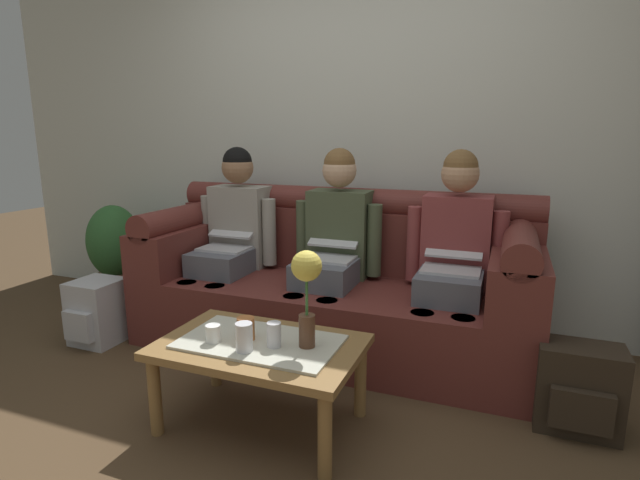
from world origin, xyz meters
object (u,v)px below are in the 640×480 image
object	(u,v)px
person_middle	(334,242)
cup_far_center	(274,335)
person_left	(232,233)
cup_near_right	(244,337)
person_right	(454,252)
flower_vase	(307,282)
cup_near_left	(246,329)
coffee_table	(260,353)
backpack_right	(579,389)
couch	(334,287)
cup_far_left	(213,333)
potted_plant	(115,250)
backpack_left	(97,312)

from	to	relation	value
person_middle	cup_far_center	xyz separation A→B (m)	(0.09, -1.00, -0.20)
person_left	cup_near_right	distance (m)	1.31
person_right	flower_vase	size ratio (longest dim) A/B	2.89
person_left	cup_near_left	size ratio (longest dim) A/B	12.10
person_middle	flower_vase	world-z (taller)	person_middle
coffee_table	backpack_right	world-z (taller)	coffee_table
couch	cup_far_left	world-z (taller)	couch
person_middle	backpack_right	bearing A→B (deg)	-20.34
cup_near_right	cup_far_left	xyz separation A→B (m)	(-0.17, 0.03, -0.02)
cup_far_left	person_left	bearing A→B (deg)	116.82
flower_vase	cup_far_center	bearing A→B (deg)	-157.86
cup_near_left	potted_plant	distance (m)	2.04
cup_near_right	potted_plant	size ratio (longest dim) A/B	0.16
coffee_table	cup_far_left	xyz separation A→B (m)	(-0.18, -0.09, 0.10)
person_left	flower_vase	distance (m)	1.33
person_left	backpack_right	xyz separation A→B (m)	(2.05, -0.49, -0.46)
cup_near_right	backpack_right	distance (m)	1.49
potted_plant	cup_far_center	bearing A→B (deg)	-29.51
couch	cup_far_center	size ratio (longest dim) A/B	22.06
cup_near_right	cup_far_center	xyz separation A→B (m)	(0.10, 0.08, -0.01)
person_left	backpack_right	size ratio (longest dim) A/B	3.08
person_right	potted_plant	bearing A→B (deg)	178.32
cup_near_right	cup_far_center	world-z (taller)	cup_near_right
cup_far_center	couch	bearing A→B (deg)	94.98
flower_vase	cup_near_left	size ratio (longest dim) A/B	4.19
cup_far_left	potted_plant	distance (m)	1.98
cup_far_center	coffee_table	bearing A→B (deg)	159.70
cup_near_left	cup_near_right	size ratio (longest dim) A/B	0.82
flower_vase	cup_near_right	distance (m)	0.35
person_right	cup_far_left	distance (m)	1.40
cup_far_center	cup_near_left	bearing A→B (deg)	171.41
coffee_table	backpack_left	distance (m)	1.47
couch	cup_near_right	world-z (taller)	couch
person_left	person_middle	world-z (taller)	same
cup_far_center	flower_vase	bearing A→B (deg)	22.14
cup_far_center	backpack_left	size ratio (longest dim) A/B	0.27
person_left	cup_near_left	bearing A→B (deg)	-56.27
couch	person_right	bearing A→B (deg)	-0.33
flower_vase	potted_plant	size ratio (longest dim) A/B	0.54
flower_vase	cup_far_center	world-z (taller)	flower_vase
flower_vase	coffee_table	bearing A→B (deg)	-174.53
couch	cup_near_right	distance (m)	1.09
person_middle	cup_near_right	distance (m)	1.10
cup_far_left	potted_plant	world-z (taller)	potted_plant
cup_far_left	person_right	bearing A→B (deg)	49.56
person_left	cup_far_left	world-z (taller)	person_left
cup_far_left	backpack_left	bearing A→B (deg)	156.98
person_right	cup_near_left	size ratio (longest dim) A/B	12.10
person_middle	cup_far_center	distance (m)	1.02
cup_near_left	backpack_left	bearing A→B (deg)	161.76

